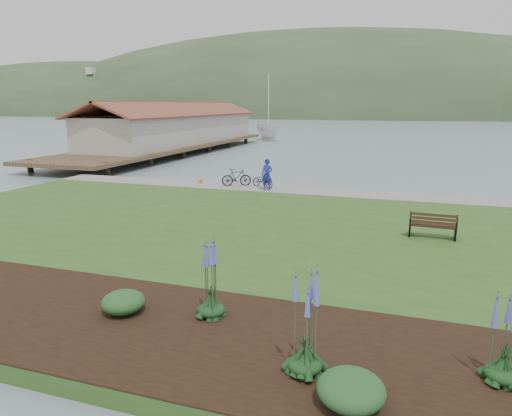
# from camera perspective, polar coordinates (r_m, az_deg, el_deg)

# --- Properties ---
(ground) EXTENTS (600.00, 600.00, 0.00)m
(ground) POSITION_cam_1_polar(r_m,az_deg,el_deg) (18.94, 4.96, -2.96)
(ground) COLOR slate
(ground) RESTS_ON ground
(lawn) EXTENTS (34.00, 20.00, 0.40)m
(lawn) POSITION_cam_1_polar(r_m,az_deg,el_deg) (17.02, 3.39, -4.06)
(lawn) COLOR #2C521D
(lawn) RESTS_ON ground
(shoreline_path) EXTENTS (34.00, 2.20, 0.03)m
(shoreline_path) POSITION_cam_1_polar(r_m,az_deg,el_deg) (25.44, 8.64, 1.99)
(shoreline_path) COLOR gray
(shoreline_path) RESTS_ON lawn
(garden_bed) EXTENTS (24.00, 4.40, 0.04)m
(garden_bed) POSITION_cam_1_polar(r_m,az_deg,el_deg) (9.31, 8.96, -17.79)
(garden_bed) COLOR black
(garden_bed) RESTS_ON lawn
(far_hillside) EXTENTS (580.00, 80.00, 38.00)m
(far_hillside) POSITION_cam_1_polar(r_m,az_deg,el_deg) (188.47, 23.65, 10.23)
(far_hillside) COLOR #344D2B
(far_hillside) RESTS_ON ground
(pier_pavilion) EXTENTS (8.00, 36.00, 5.40)m
(pier_pavilion) POSITION_cam_1_polar(r_m,az_deg,el_deg) (51.38, -9.81, 9.87)
(pier_pavilion) COLOR #4C3826
(pier_pavilion) RESTS_ON ground
(park_bench) EXTENTS (1.63, 0.72, 0.99)m
(park_bench) POSITION_cam_1_polar(r_m,az_deg,el_deg) (17.64, 21.23, -1.99)
(park_bench) COLOR black
(park_bench) RESTS_ON lawn
(person) EXTENTS (0.82, 0.60, 2.11)m
(person) POSITION_cam_1_polar(r_m,az_deg,el_deg) (25.47, 1.38, 4.51)
(person) COLOR #22289E
(person) RESTS_ON lawn
(bicycle_a) EXTENTS (1.22, 1.67, 0.83)m
(bicycle_a) POSITION_cam_1_polar(r_m,az_deg,el_deg) (26.52, 0.84, 3.46)
(bicycle_a) COLOR black
(bicycle_a) RESTS_ON lawn
(bicycle_b) EXTENTS (1.20, 1.79, 1.05)m
(bicycle_b) POSITION_cam_1_polar(r_m,az_deg,el_deg) (27.00, -2.46, 3.85)
(bicycle_b) COLOR black
(bicycle_b) RESTS_ON lawn
(sailboat) EXTENTS (15.67, 15.71, 29.31)m
(sailboat) POSITION_cam_1_polar(r_m,az_deg,el_deg) (67.48, 1.55, 8.47)
(sailboat) COLOR silver
(sailboat) RESTS_ON ground
(pannier) EXTENTS (0.19, 0.28, 0.29)m
(pannier) POSITION_cam_1_polar(r_m,az_deg,el_deg) (28.02, -7.01, 3.30)
(pannier) COLOR #C18816
(pannier) RESTS_ON lawn
(echium_0) EXTENTS (0.62, 0.62, 2.22)m
(echium_0) POSITION_cam_1_polar(r_m,az_deg,el_deg) (8.29, 6.26, -14.50)
(echium_0) COLOR #143818
(echium_0) RESTS_ON garden_bed
(echium_1) EXTENTS (0.62, 0.62, 1.92)m
(echium_1) POSITION_cam_1_polar(r_m,az_deg,el_deg) (9.13, 28.88, -14.39)
(echium_1) COLOR #143818
(echium_1) RESTS_ON garden_bed
(echium_4) EXTENTS (0.62, 0.62, 2.18)m
(echium_4) POSITION_cam_1_polar(r_m,az_deg,el_deg) (10.31, -5.67, -8.63)
(echium_4) COLOR #143818
(echium_4) RESTS_ON garden_bed
(shrub_0) EXTENTS (1.00, 1.00, 0.50)m
(shrub_0) POSITION_cam_1_polar(r_m,az_deg,el_deg) (11.16, -16.26, -11.22)
(shrub_0) COLOR #1E4C21
(shrub_0) RESTS_ON garden_bed
(shrub_1) EXTENTS (1.10, 1.10, 0.55)m
(shrub_1) POSITION_cam_1_polar(r_m,az_deg,el_deg) (7.94, 11.80, -21.34)
(shrub_1) COLOR #1E4C21
(shrub_1) RESTS_ON garden_bed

